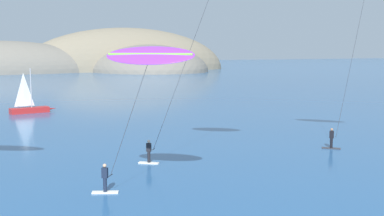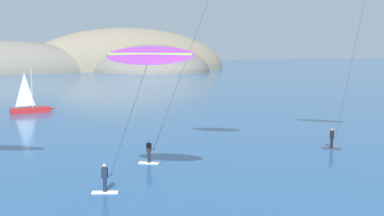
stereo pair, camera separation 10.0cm
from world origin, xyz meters
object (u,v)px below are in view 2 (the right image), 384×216
Objects in this scene: kitesurfer_purple at (146,66)px; sailboat_near at (33,108)px; kitesurfer_red at (364,1)px; kitesurfer_white at (208,0)px.

sailboat_near is at bearing 92.52° from kitesurfer_purple.
kitesurfer_purple reaches higher than sailboat_near.
kitesurfer_red is at bearing -58.94° from sailboat_near.
kitesurfer_red is 20.45m from kitesurfer_purple.
kitesurfer_white is 13.37m from kitesurfer_red.
sailboat_near is 42.58m from kitesurfer_red.
kitesurfer_red reaches higher than kitesurfer_white.
kitesurfer_red is (13.36, -0.43, 0.46)m from kitesurfer_white.
kitesurfer_white reaches higher than kitesurfer_purple.
sailboat_near is 0.45× the size of kitesurfer_red.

